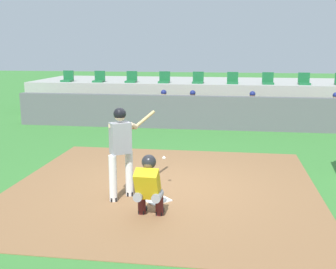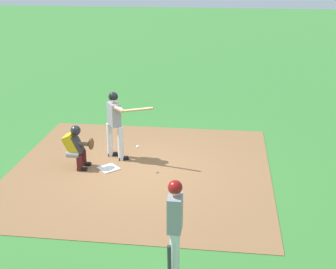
# 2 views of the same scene
# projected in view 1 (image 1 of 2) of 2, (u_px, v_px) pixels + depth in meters

# --- Properties ---
(ground_plane) EXTENTS (80.00, 80.00, 0.00)m
(ground_plane) POSITION_uv_depth(u_px,v_px,m) (163.00, 187.00, 8.83)
(ground_plane) COLOR #387A33
(dirt_infield) EXTENTS (6.40, 6.40, 0.01)m
(dirt_infield) POSITION_uv_depth(u_px,v_px,m) (163.00, 187.00, 8.83)
(dirt_infield) COLOR olive
(dirt_infield) RESTS_ON ground
(home_plate) EXTENTS (0.62, 0.62, 0.02)m
(home_plate) POSITION_uv_depth(u_px,v_px,m) (157.00, 200.00, 8.05)
(home_plate) COLOR white
(home_plate) RESTS_ON dirt_infield
(batter_at_plate) EXTENTS (0.72, 1.36, 1.80)m
(batter_at_plate) POSITION_uv_depth(u_px,v_px,m) (122.00, 147.00, 7.99)
(batter_at_plate) COLOR silver
(batter_at_plate) RESTS_ON ground
(catcher_crouched) EXTENTS (0.49, 1.91, 1.13)m
(catcher_crouched) POSITION_uv_depth(u_px,v_px,m) (149.00, 184.00, 7.18)
(catcher_crouched) COLOR gray
(catcher_crouched) RESTS_ON ground
(dugout_wall) EXTENTS (13.00, 0.30, 1.20)m
(dugout_wall) POSITION_uv_depth(u_px,v_px,m) (192.00, 112.00, 15.00)
(dugout_wall) COLOR #59595E
(dugout_wall) RESTS_ON ground
(dugout_bench) EXTENTS (11.80, 0.44, 0.45)m
(dugout_bench) POSITION_uv_depth(u_px,v_px,m) (194.00, 118.00, 16.04)
(dugout_bench) COLOR olive
(dugout_bench) RESTS_ON ground
(dugout_player_0) EXTENTS (0.49, 0.70, 1.30)m
(dugout_player_0) POSITION_uv_depth(u_px,v_px,m) (163.00, 106.00, 15.97)
(dugout_player_0) COLOR #939399
(dugout_player_0) RESTS_ON ground
(dugout_player_1) EXTENTS (0.49, 0.70, 1.30)m
(dugout_player_1) POSITION_uv_depth(u_px,v_px,m) (192.00, 107.00, 15.81)
(dugout_player_1) COLOR #939399
(dugout_player_1) RESTS_ON ground
(dugout_player_2) EXTENTS (0.49, 0.70, 1.30)m
(dugout_player_2) POSITION_uv_depth(u_px,v_px,m) (252.00, 108.00, 15.49)
(dugout_player_2) COLOR #939399
(dugout_player_2) RESTS_ON ground
(dugout_player_3) EXTENTS (0.49, 0.70, 1.30)m
(dugout_player_3) POSITION_uv_depth(u_px,v_px,m) (335.00, 110.00, 15.06)
(dugout_player_3) COLOR #939399
(dugout_player_3) RESTS_ON ground
(stands_platform) EXTENTS (15.00, 4.40, 1.40)m
(stands_platform) POSITION_uv_depth(u_px,v_px,m) (200.00, 96.00, 19.24)
(stands_platform) COLOR #9E9E99
(stands_platform) RESTS_ON ground
(stadium_seat_0) EXTENTS (0.46, 0.46, 0.48)m
(stadium_seat_0) POSITION_uv_depth(u_px,v_px,m) (68.00, 79.00, 18.42)
(stadium_seat_0) COLOR #196033
(stadium_seat_0) RESTS_ON stands_platform
(stadium_seat_1) EXTENTS (0.46, 0.46, 0.48)m
(stadium_seat_1) POSITION_uv_depth(u_px,v_px,m) (99.00, 79.00, 18.21)
(stadium_seat_1) COLOR #196033
(stadium_seat_1) RESTS_ON stands_platform
(stadium_seat_2) EXTENTS (0.46, 0.46, 0.48)m
(stadium_seat_2) POSITION_uv_depth(u_px,v_px,m) (131.00, 79.00, 18.00)
(stadium_seat_2) COLOR #196033
(stadium_seat_2) RESTS_ON stands_platform
(stadium_seat_3) EXTENTS (0.46, 0.46, 0.48)m
(stadium_seat_3) POSITION_uv_depth(u_px,v_px,m) (164.00, 80.00, 17.80)
(stadium_seat_3) COLOR #196033
(stadium_seat_3) RESTS_ON stands_platform
(stadium_seat_4) EXTENTS (0.46, 0.46, 0.48)m
(stadium_seat_4) POSITION_uv_depth(u_px,v_px,m) (198.00, 80.00, 17.59)
(stadium_seat_4) COLOR #196033
(stadium_seat_4) RESTS_ON stands_platform
(stadium_seat_5) EXTENTS (0.46, 0.46, 0.48)m
(stadium_seat_5) POSITION_uv_depth(u_px,v_px,m) (233.00, 80.00, 17.38)
(stadium_seat_5) COLOR #196033
(stadium_seat_5) RESTS_ON stands_platform
(stadium_seat_6) EXTENTS (0.46, 0.46, 0.48)m
(stadium_seat_6) POSITION_uv_depth(u_px,v_px,m) (268.00, 81.00, 17.18)
(stadium_seat_6) COLOR #196033
(stadium_seat_6) RESTS_ON stands_platform
(stadium_seat_7) EXTENTS (0.46, 0.46, 0.48)m
(stadium_seat_7) POSITION_uv_depth(u_px,v_px,m) (304.00, 81.00, 16.97)
(stadium_seat_7) COLOR #196033
(stadium_seat_7) RESTS_ON stands_platform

